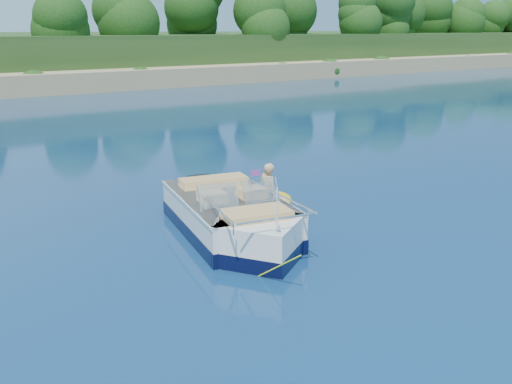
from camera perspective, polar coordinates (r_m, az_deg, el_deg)
ground at (r=12.41m, az=15.52°, el=-6.15°), size 160.00×160.00×0.00m
motorboat at (r=12.88m, az=-2.17°, el=-2.92°), size 2.87×5.86×1.97m
tow_tube at (r=15.36m, az=1.29°, el=-0.91°), size 1.30×1.30×0.34m
boy at (r=15.37m, az=1.05°, el=-1.24°), size 0.50×0.89×1.67m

